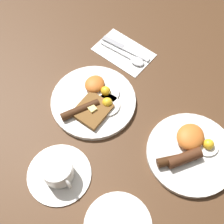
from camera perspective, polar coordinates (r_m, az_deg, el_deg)
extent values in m
plane|color=#4C301C|center=(0.92, -3.38, 1.75)|extent=(3.00, 3.00, 0.00)
cylinder|color=silver|center=(0.91, -3.41, 2.00)|extent=(0.25, 0.25, 0.01)
cylinder|color=white|center=(0.92, -1.21, 3.58)|extent=(0.08, 0.08, 0.01)
sphere|color=yellow|center=(0.91, -1.18, 3.86)|extent=(0.03, 0.03, 0.03)
cylinder|color=white|center=(0.89, -0.88, 1.28)|extent=(0.07, 0.07, 0.01)
sphere|color=yellow|center=(0.89, -0.86, 1.75)|extent=(0.03, 0.03, 0.03)
ellipsoid|color=orange|center=(0.92, -3.20, 5.13)|extent=(0.06, 0.06, 0.03)
cylinder|color=#3F2210|center=(0.88, -5.83, 0.42)|extent=(0.11, 0.08, 0.02)
cube|color=brown|center=(0.88, -3.60, 0.32)|extent=(0.10, 0.09, 0.01)
cube|color=#F4E072|center=(0.87, -3.64, 0.65)|extent=(0.03, 0.03, 0.01)
cylinder|color=silver|center=(0.86, 14.23, -7.35)|extent=(0.24, 0.24, 0.01)
cylinder|color=white|center=(0.87, 16.90, -5.86)|extent=(0.06, 0.06, 0.01)
sphere|color=yellow|center=(0.86, 17.24, -5.66)|extent=(0.03, 0.03, 0.03)
ellipsoid|color=orange|center=(0.86, 14.15, -4.40)|extent=(0.08, 0.07, 0.04)
cylinder|color=#3B200E|center=(0.83, 11.70, -8.48)|extent=(0.09, 0.09, 0.02)
cylinder|color=#482715|center=(0.83, 13.10, -8.18)|extent=(0.09, 0.08, 0.03)
cylinder|color=silver|center=(0.83, -9.63, -11.14)|extent=(0.17, 0.17, 0.01)
cylinder|color=silver|center=(0.80, -9.98, -10.40)|extent=(0.08, 0.08, 0.06)
cylinder|color=brown|center=(0.78, -10.27, -9.77)|extent=(0.07, 0.07, 0.00)
torus|color=silver|center=(0.79, -8.31, -12.50)|extent=(0.02, 0.04, 0.04)
cylinder|color=silver|center=(0.75, 1.15, -19.63)|extent=(0.09, 0.09, 0.07)
cylinder|color=brown|center=(0.72, 1.20, -19.20)|extent=(0.08, 0.08, 0.00)
cube|color=white|center=(1.03, 2.13, 10.93)|extent=(0.13, 0.19, 0.01)
cube|color=silver|center=(1.02, 4.41, 10.58)|extent=(0.02, 0.10, 0.00)
cube|color=#9E9EA3|center=(1.05, 0.24, 12.61)|extent=(0.02, 0.08, 0.01)
ellipsoid|color=silver|center=(1.00, 4.64, 9.23)|extent=(0.03, 0.05, 0.01)
cube|color=silver|center=(1.03, 0.67, 11.25)|extent=(0.01, 0.12, 0.00)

